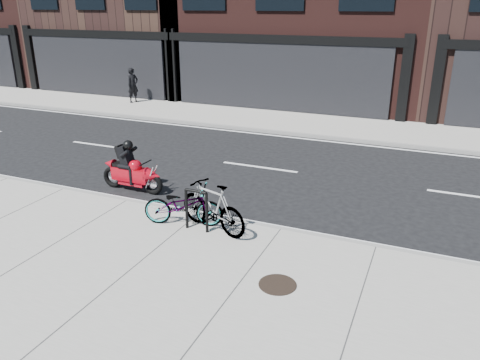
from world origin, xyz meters
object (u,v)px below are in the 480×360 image
at_px(bicycle_rear, 213,207).
at_px(motorcycle, 134,171).
at_px(bike_rack, 196,207).
at_px(bicycle_front, 183,205).
at_px(manhole_cover, 278,285).
at_px(pedestrian, 133,85).

height_order(bicycle_rear, motorcycle, motorcycle).
distance_m(bike_rack, motorcycle, 3.16).
distance_m(bicycle_front, manhole_cover, 3.06).
height_order(bike_rack, motorcycle, motorcycle).
height_order(bicycle_rear, manhole_cover, bicycle_rear).
distance_m(bicycle_front, motorcycle, 2.76).
bearing_deg(motorcycle, bike_rack, -30.12).
bearing_deg(bicycle_rear, manhole_cover, 71.79).
distance_m(bicycle_rear, motorcycle, 3.38).
relative_size(pedestrian, manhole_cover, 2.53).
bearing_deg(bike_rack, pedestrian, 130.23).
xyz_separation_m(bicycle_front, motorcycle, (-2.32, 1.49, -0.02)).
xyz_separation_m(bike_rack, bicycle_rear, (0.32, 0.13, 0.00)).
bearing_deg(manhole_cover, pedestrian, 133.15).
bearing_deg(bike_rack, motorcycle, 149.20).
relative_size(bicycle_front, motorcycle, 0.93).
distance_m(pedestrian, manhole_cover, 17.16).
bearing_deg(manhole_cover, bike_rack, 149.71).
bearing_deg(bike_rack, bicycle_rear, 22.02).
xyz_separation_m(motorcycle, manhole_cover, (4.98, -2.94, -0.43)).
height_order(bicycle_front, bicycle_rear, bicycle_rear).
bearing_deg(bicycle_front, bicycle_rear, -106.35).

